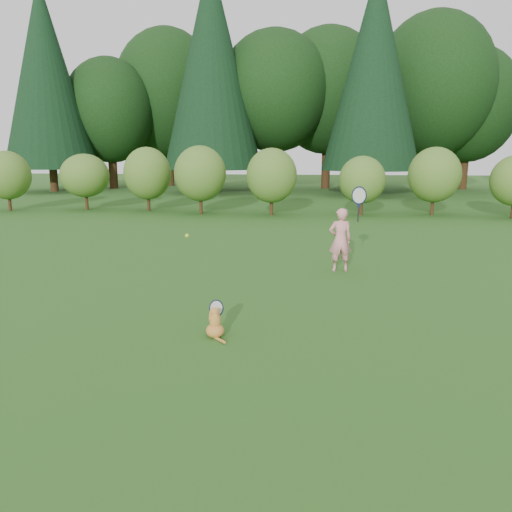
# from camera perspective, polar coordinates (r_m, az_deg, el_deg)

# --- Properties ---
(ground) EXTENTS (100.00, 100.00, 0.00)m
(ground) POSITION_cam_1_polar(r_m,az_deg,el_deg) (8.50, -1.89, -5.70)
(ground) COLOR #235117
(ground) RESTS_ON ground
(shrub_row) EXTENTS (28.00, 3.00, 2.80)m
(shrub_row) POSITION_cam_1_polar(r_m,az_deg,el_deg) (21.09, 2.81, 8.66)
(shrub_row) COLOR #4B7524
(shrub_row) RESTS_ON ground
(woodland_backdrop) EXTENTS (48.00, 10.00, 15.00)m
(woodland_backdrop) POSITION_cam_1_polar(r_m,az_deg,el_deg) (31.44, 3.95, 20.84)
(woodland_backdrop) COLOR black
(woodland_backdrop) RESTS_ON ground
(child) EXTENTS (0.78, 0.46, 2.07)m
(child) POSITION_cam_1_polar(r_m,az_deg,el_deg) (10.95, 9.68, 2.01)
(child) COLOR pink
(child) RESTS_ON ground
(cat) EXTENTS (0.39, 0.61, 0.60)m
(cat) POSITION_cam_1_polar(r_m,az_deg,el_deg) (7.09, -4.71, -7.43)
(cat) COLOR #C77526
(cat) RESTS_ON ground
(tennis_ball) EXTENTS (0.07, 0.07, 0.07)m
(tennis_ball) POSITION_cam_1_polar(r_m,az_deg,el_deg) (8.67, -7.89, 2.32)
(tennis_ball) COLOR #B6D018
(tennis_ball) RESTS_ON ground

